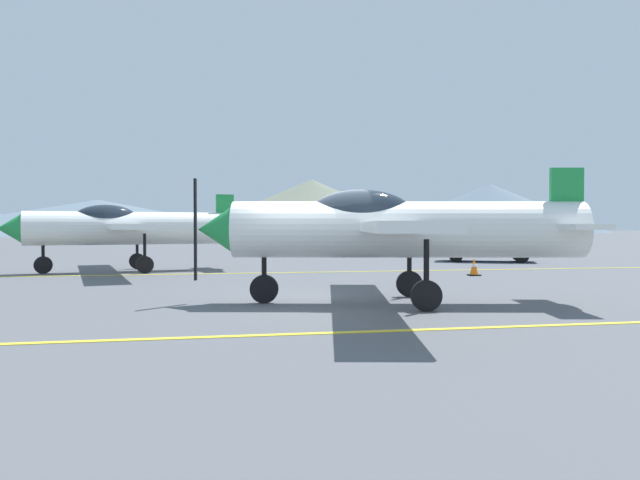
{
  "coord_description": "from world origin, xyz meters",
  "views": [
    {
      "loc": [
        -2.14,
        -12.65,
        1.63
      ],
      "look_at": [
        1.44,
        6.0,
        1.2
      ],
      "focal_mm": 33.69,
      "sensor_mm": 36.0,
      "label": 1
    }
  ],
  "objects_px": {
    "airplane_mid": "(125,227)",
    "traffic_cone_front": "(474,267)",
    "car_sedan": "(489,243)",
    "airplane_near": "(392,227)"
  },
  "relations": [
    {
      "from": "airplane_mid",
      "to": "traffic_cone_front",
      "type": "distance_m",
      "value": 12.35
    },
    {
      "from": "car_sedan",
      "to": "traffic_cone_front",
      "type": "bearing_deg",
      "value": -119.76
    },
    {
      "from": "car_sedan",
      "to": "airplane_near",
      "type": "bearing_deg",
      "value": -123.53
    },
    {
      "from": "traffic_cone_front",
      "to": "car_sedan",
      "type": "bearing_deg",
      "value": 60.24
    },
    {
      "from": "airplane_mid",
      "to": "airplane_near",
      "type": "bearing_deg",
      "value": -57.27
    },
    {
      "from": "airplane_near",
      "to": "car_sedan",
      "type": "xyz_separation_m",
      "value": [
        9.04,
        13.64,
        -0.77
      ]
    },
    {
      "from": "airplane_near",
      "to": "traffic_cone_front",
      "type": "relative_size",
      "value": 16.18
    },
    {
      "from": "airplane_near",
      "to": "traffic_cone_front",
      "type": "bearing_deg",
      "value": 52.53
    },
    {
      "from": "airplane_near",
      "to": "traffic_cone_front",
      "type": "distance_m",
      "value": 8.12
    },
    {
      "from": "airplane_mid",
      "to": "traffic_cone_front",
      "type": "bearing_deg",
      "value": -19.38
    }
  ]
}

